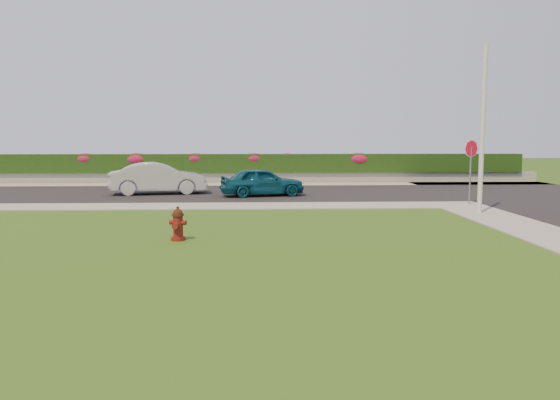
{
  "coord_description": "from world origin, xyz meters",
  "views": [
    {
      "loc": [
        -0.83,
        -12.04,
        2.64
      ],
      "look_at": [
        -0.23,
        3.24,
        0.9
      ],
      "focal_mm": 35.0,
      "sensor_mm": 36.0,
      "label": 1
    }
  ],
  "objects_px": {
    "fire_hydrant": "(178,224)",
    "sedan_silver": "(158,178)",
    "stop_sign": "(471,156)",
    "utility_pole": "(482,131)",
    "sedan_teal": "(262,182)"
  },
  "relations": [
    {
      "from": "sedan_silver",
      "to": "stop_sign",
      "type": "height_order",
      "value": "stop_sign"
    },
    {
      "from": "sedan_silver",
      "to": "utility_pole",
      "type": "relative_size",
      "value": 0.77
    },
    {
      "from": "fire_hydrant",
      "to": "sedan_silver",
      "type": "xyz_separation_m",
      "value": [
        -2.6,
        11.62,
        0.35
      ]
    },
    {
      "from": "sedan_silver",
      "to": "stop_sign",
      "type": "xyz_separation_m",
      "value": [
        13.01,
        -4.56,
        1.15
      ]
    },
    {
      "from": "sedan_teal",
      "to": "utility_pole",
      "type": "xyz_separation_m",
      "value": [
        7.52,
        -6.08,
        2.21
      ]
    },
    {
      "from": "fire_hydrant",
      "to": "sedan_teal",
      "type": "relative_size",
      "value": 0.23
    },
    {
      "from": "fire_hydrant",
      "to": "utility_pole",
      "type": "distance_m",
      "value": 11.04
    },
    {
      "from": "fire_hydrant",
      "to": "sedan_silver",
      "type": "height_order",
      "value": "sedan_silver"
    },
    {
      "from": "fire_hydrant",
      "to": "utility_pole",
      "type": "height_order",
      "value": "utility_pole"
    },
    {
      "from": "stop_sign",
      "to": "sedan_teal",
      "type": "bearing_deg",
      "value": 153.86
    },
    {
      "from": "fire_hydrant",
      "to": "stop_sign",
      "type": "bearing_deg",
      "value": 47.21
    },
    {
      "from": "fire_hydrant",
      "to": "sedan_teal",
      "type": "xyz_separation_m",
      "value": [
        2.25,
        10.58,
        0.26
      ]
    },
    {
      "from": "sedan_teal",
      "to": "sedan_silver",
      "type": "xyz_separation_m",
      "value": [
        -4.85,
        1.04,
        0.09
      ]
    },
    {
      "from": "stop_sign",
      "to": "utility_pole",
      "type": "bearing_deg",
      "value": -106.95
    },
    {
      "from": "sedan_teal",
      "to": "utility_pole",
      "type": "distance_m",
      "value": 9.92
    }
  ]
}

